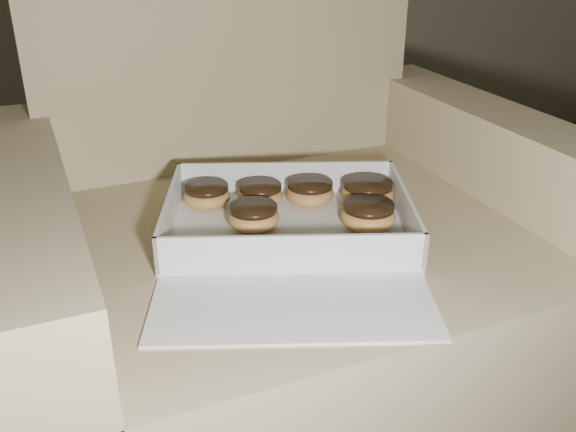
# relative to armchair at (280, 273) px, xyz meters

# --- Properties ---
(armchair) EXTENTS (0.96, 0.81, 1.00)m
(armchair) POSITION_rel_armchair_xyz_m (0.00, 0.00, 0.00)
(armchair) COLOR #9B8A63
(armchair) RESTS_ON floor
(bakery_box) EXTENTS (0.53, 0.57, 0.07)m
(bakery_box) POSITION_rel_armchair_xyz_m (-0.03, -0.12, 0.15)
(bakery_box) COLOR silver
(bakery_box) RESTS_ON armchair
(donut_a) EXTENTS (0.08, 0.08, 0.04)m
(donut_a) POSITION_rel_armchair_xyz_m (-0.12, 0.04, 0.16)
(donut_a) COLOR #CD8D47
(donut_a) RESTS_ON bakery_box
(donut_b) EXTENTS (0.09, 0.09, 0.04)m
(donut_b) POSITION_rel_armchair_xyz_m (0.05, -0.02, 0.16)
(donut_b) COLOR #CD8D47
(donut_b) RESTS_ON bakery_box
(donut_c) EXTENTS (0.09, 0.09, 0.05)m
(donut_c) POSITION_rel_armchair_xyz_m (0.10, -0.14, 0.17)
(donut_c) COLOR #CD8D47
(donut_c) RESTS_ON bakery_box
(donut_d) EXTENTS (0.08, 0.08, 0.04)m
(donut_d) POSITION_rel_armchair_xyz_m (-0.03, 0.01, 0.16)
(donut_d) COLOR #CD8D47
(donut_d) RESTS_ON bakery_box
(donut_e) EXTENTS (0.08, 0.08, 0.04)m
(donut_e) POSITION_rel_armchair_xyz_m (-0.07, -0.07, 0.16)
(donut_e) COLOR #CD8D47
(donut_e) RESTS_ON bakery_box
(donut_f) EXTENTS (0.09, 0.09, 0.05)m
(donut_f) POSITION_rel_armchair_xyz_m (0.14, -0.06, 0.17)
(donut_f) COLOR #CD8D47
(donut_f) RESTS_ON bakery_box
(crumb_a) EXTENTS (0.01, 0.01, 0.00)m
(crumb_a) POSITION_rel_armchair_xyz_m (-0.21, -0.11, 0.14)
(crumb_a) COLOR black
(crumb_a) RESTS_ON bakery_box
(crumb_b) EXTENTS (0.01, 0.01, 0.00)m
(crumb_b) POSITION_rel_armchair_xyz_m (-0.13, -0.16, 0.14)
(crumb_b) COLOR black
(crumb_b) RESTS_ON bakery_box
(crumb_c) EXTENTS (0.01, 0.01, 0.00)m
(crumb_c) POSITION_rel_armchair_xyz_m (-0.17, -0.16, 0.14)
(crumb_c) COLOR black
(crumb_c) RESTS_ON bakery_box
(crumb_d) EXTENTS (0.01, 0.01, 0.00)m
(crumb_d) POSITION_rel_armchair_xyz_m (-0.02, -0.14, 0.14)
(crumb_d) COLOR black
(crumb_d) RESTS_ON bakery_box
(crumb_e) EXTENTS (0.01, 0.01, 0.00)m
(crumb_e) POSITION_rel_armchair_xyz_m (-0.14, -0.18, 0.14)
(crumb_e) COLOR black
(crumb_e) RESTS_ON bakery_box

